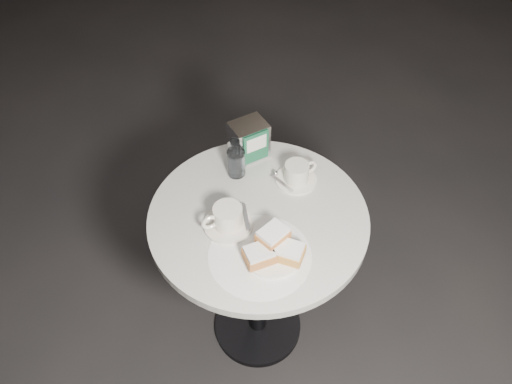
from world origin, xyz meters
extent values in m
plane|color=black|center=(0.00, 0.00, 0.00)|extent=(7.00, 7.00, 0.00)
cylinder|color=black|center=(0.00, 0.00, 0.01)|extent=(0.36, 0.36, 0.03)
cylinder|color=black|center=(0.00, 0.00, 0.36)|extent=(0.07, 0.07, 0.70)
cylinder|color=silver|center=(0.00, 0.00, 0.73)|extent=(0.70, 0.70, 0.03)
cylinder|color=white|center=(-0.05, -0.15, 0.75)|extent=(0.40, 0.40, 0.00)
cylinder|color=silver|center=(-0.02, -0.16, 0.75)|extent=(0.21, 0.21, 0.01)
cube|color=#B77138|center=(-0.06, -0.17, 0.77)|extent=(0.09, 0.07, 0.03)
cube|color=white|center=(-0.06, -0.17, 0.80)|extent=(0.08, 0.06, 0.01)
cube|color=gold|center=(0.02, -0.19, 0.77)|extent=(0.11, 0.11, 0.03)
cube|color=white|center=(0.02, -0.19, 0.80)|extent=(0.10, 0.10, 0.01)
cube|color=#C97D3E|center=(-0.01, -0.14, 0.80)|extent=(0.11, 0.10, 0.03)
cube|color=white|center=(-0.01, -0.14, 0.82)|extent=(0.10, 0.09, 0.01)
cylinder|color=beige|center=(-0.10, -0.01, 0.75)|extent=(0.16, 0.16, 0.01)
cylinder|color=silver|center=(-0.10, -0.01, 0.79)|extent=(0.09, 0.09, 0.07)
cylinder|color=#836047|center=(-0.10, -0.01, 0.82)|extent=(0.09, 0.09, 0.00)
torus|color=silver|center=(-0.16, -0.01, 0.79)|extent=(0.06, 0.02, 0.06)
cube|color=#ACACB1|center=(-0.04, 0.00, 0.76)|extent=(0.03, 0.11, 0.00)
sphere|color=silver|center=(-0.05, 0.05, 0.76)|extent=(0.02, 0.02, 0.02)
cylinder|color=white|center=(0.17, 0.09, 0.75)|extent=(0.15, 0.15, 0.01)
cylinder|color=silver|center=(0.17, 0.09, 0.79)|extent=(0.09, 0.09, 0.06)
cylinder|color=#906B4E|center=(0.17, 0.09, 0.81)|extent=(0.08, 0.08, 0.00)
torus|color=silver|center=(0.22, 0.10, 0.79)|extent=(0.05, 0.02, 0.05)
cube|color=silver|center=(0.12, 0.09, 0.76)|extent=(0.04, 0.09, 0.00)
sphere|color=#BDBCC1|center=(0.11, 0.13, 0.76)|extent=(0.02, 0.02, 0.02)
cylinder|color=white|center=(0.00, 0.20, 0.79)|extent=(0.07, 0.07, 0.10)
cylinder|color=white|center=(0.00, 0.20, 0.79)|extent=(0.06, 0.06, 0.08)
cylinder|color=silver|center=(0.03, 0.24, 0.79)|extent=(0.07, 0.07, 0.10)
cylinder|color=white|center=(0.03, 0.24, 0.79)|extent=(0.06, 0.06, 0.08)
cube|color=silver|center=(0.07, 0.27, 0.81)|extent=(0.13, 0.11, 0.14)
cube|color=#1A5C3C|center=(0.08, 0.22, 0.82)|extent=(0.09, 0.02, 0.12)
cube|color=white|center=(0.08, 0.21, 0.84)|extent=(0.07, 0.01, 0.05)
camera|label=1|loc=(-0.38, -0.94, 1.95)|focal=35.00mm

